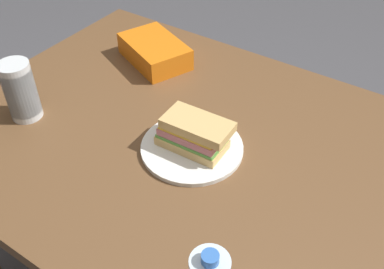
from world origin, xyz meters
TOP-DOWN VIEW (x-y plane):
  - dining_table at (0.00, 0.00)m, footprint 1.42×0.96m
  - paper_plate at (-0.03, -0.03)m, footprint 0.26×0.26m
  - sandwich at (-0.02, -0.03)m, footprint 0.19×0.10m
  - chip_bag at (-0.36, 0.26)m, footprint 0.27×0.23m
  - plastic_cup_stack at (-0.48, -0.17)m, footprint 0.08×0.08m

SIDE VIEW (x-z plane):
  - dining_table at x=0.00m, z-range 0.28..1.03m
  - paper_plate at x=-0.03m, z-range 0.75..0.76m
  - chip_bag at x=-0.36m, z-range 0.75..0.82m
  - sandwich at x=-0.02m, z-range 0.76..0.84m
  - plastic_cup_stack at x=-0.48m, z-range 0.75..0.91m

